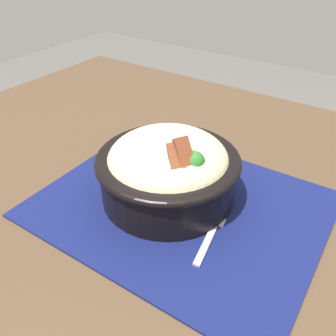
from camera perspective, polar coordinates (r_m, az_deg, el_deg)
name	(u,v)px	position (r m, az deg, el deg)	size (l,w,h in m)	color
table	(162,233)	(0.60, -0.96, -10.22)	(1.13, 0.93, 0.77)	#4C3826
placemat	(182,203)	(0.54, 2.20, -5.62)	(0.40, 0.32, 0.00)	#11194C
bowl	(168,168)	(0.52, 0.03, 0.03)	(0.25, 0.25, 0.12)	black
fork	(214,228)	(0.50, 7.25, -9.38)	(0.04, 0.13, 0.00)	silver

